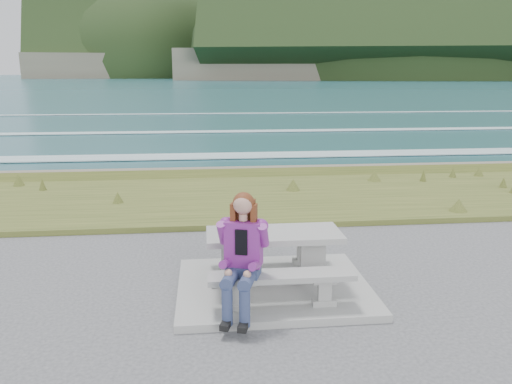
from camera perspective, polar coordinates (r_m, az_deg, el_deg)
concrete_slab at (r=6.99m, az=2.01°, el=-10.84°), size 2.60×2.10×0.10m
picnic_table at (r=6.75m, az=2.05°, el=-5.93°), size 1.80×0.75×0.75m
bench_landward at (r=6.19m, az=2.94°, el=-10.12°), size 1.80×0.35×0.45m
bench_seaward at (r=7.48m, az=1.29°, el=-5.84°), size 1.80×0.35×0.45m
grass_verge at (r=11.71m, az=-1.36°, el=-0.96°), size 160.00×4.50×0.22m
shore_drop at (r=14.53m, az=-2.28°, el=1.89°), size 160.00×0.80×2.20m
ocean at (r=31.75m, az=-4.27°, el=5.05°), size 1600.00×1600.00×0.09m
headland_range at (r=447.59m, az=19.94°, el=13.67°), size 729.83×363.95×198.44m
seated_woman at (r=5.94m, az=-1.73°, el=-9.16°), size 0.61×0.83×1.47m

